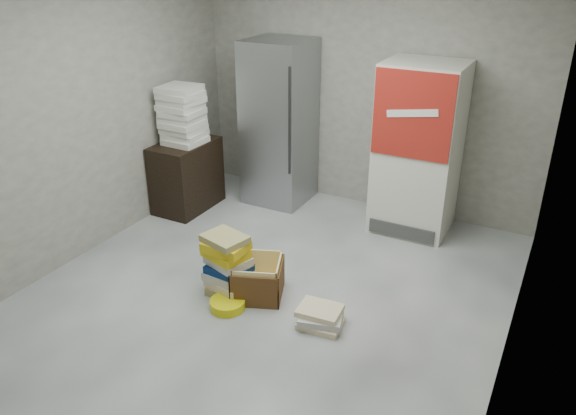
{
  "coord_description": "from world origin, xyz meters",
  "views": [
    {
      "loc": [
        2.13,
        -3.41,
        2.84
      ],
      "look_at": [
        -0.03,
        0.7,
        0.65
      ],
      "focal_mm": 35.0,
      "sensor_mm": 36.0,
      "label": 1
    }
  ],
  "objects_px": {
    "coke_cooler": "(418,149)",
    "wood_shelf": "(187,175)",
    "cardboard_box": "(258,281)",
    "steel_fridge": "(279,123)",
    "phonebook_stack_main": "(228,265)"
  },
  "relations": [
    {
      "from": "wood_shelf",
      "to": "cardboard_box",
      "type": "bearing_deg",
      "value": -36.07
    },
    {
      "from": "steel_fridge",
      "to": "wood_shelf",
      "type": "height_order",
      "value": "steel_fridge"
    },
    {
      "from": "phonebook_stack_main",
      "to": "cardboard_box",
      "type": "relative_size",
      "value": 1.06
    },
    {
      "from": "phonebook_stack_main",
      "to": "cardboard_box",
      "type": "height_order",
      "value": "phonebook_stack_main"
    },
    {
      "from": "steel_fridge",
      "to": "cardboard_box",
      "type": "xyz_separation_m",
      "value": [
        0.84,
        -1.94,
        -0.81
      ]
    },
    {
      "from": "coke_cooler",
      "to": "cardboard_box",
      "type": "bearing_deg",
      "value": -112.74
    },
    {
      "from": "coke_cooler",
      "to": "cardboard_box",
      "type": "height_order",
      "value": "coke_cooler"
    },
    {
      "from": "coke_cooler",
      "to": "wood_shelf",
      "type": "height_order",
      "value": "coke_cooler"
    },
    {
      "from": "steel_fridge",
      "to": "phonebook_stack_main",
      "type": "distance_m",
      "value": 2.23
    },
    {
      "from": "coke_cooler",
      "to": "phonebook_stack_main",
      "type": "height_order",
      "value": "coke_cooler"
    },
    {
      "from": "coke_cooler",
      "to": "wood_shelf",
      "type": "distance_m",
      "value": 2.63
    },
    {
      "from": "coke_cooler",
      "to": "cardboard_box",
      "type": "distance_m",
      "value": 2.24
    },
    {
      "from": "steel_fridge",
      "to": "coke_cooler",
      "type": "xyz_separation_m",
      "value": [
        1.65,
        -0.01,
        -0.05
      ]
    },
    {
      "from": "steel_fridge",
      "to": "coke_cooler",
      "type": "height_order",
      "value": "steel_fridge"
    },
    {
      "from": "coke_cooler",
      "to": "phonebook_stack_main",
      "type": "bearing_deg",
      "value": -117.31
    }
  ]
}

